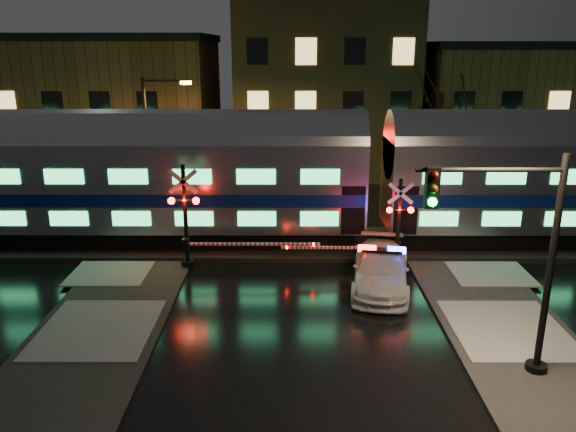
# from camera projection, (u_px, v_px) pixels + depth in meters

# --- Properties ---
(ground) EXTENTS (120.00, 120.00, 0.00)m
(ground) POSITION_uv_depth(u_px,v_px,m) (301.00, 293.00, 20.66)
(ground) COLOR black
(ground) RESTS_ON ground
(ballast) EXTENTS (90.00, 4.20, 0.24)m
(ballast) POSITION_uv_depth(u_px,v_px,m) (299.00, 244.00, 25.41)
(ballast) COLOR black
(ballast) RESTS_ON ground
(sidewalk_left) EXTENTS (4.00, 20.00, 0.12)m
(sidewalk_left) POSITION_uv_depth(u_px,v_px,m) (61.00, 385.00, 14.92)
(sidewalk_left) COLOR #2D2D2D
(sidewalk_left) RESTS_ON ground
(sidewalk_right) EXTENTS (4.00, 20.00, 0.12)m
(sidewalk_right) POSITION_uv_depth(u_px,v_px,m) (549.00, 386.00, 14.89)
(sidewalk_right) COLOR #2D2D2D
(sidewalk_right) RESTS_ON ground
(building_left) EXTENTS (14.00, 10.00, 9.00)m
(building_left) POSITION_uv_depth(u_px,v_px,m) (115.00, 107.00, 40.44)
(building_left) COLOR brown
(building_left) RESTS_ON ground
(building_mid) EXTENTS (12.00, 11.00, 11.50)m
(building_mid) POSITION_uv_depth(u_px,v_px,m) (323.00, 89.00, 40.52)
(building_mid) COLOR brown
(building_mid) RESTS_ON ground
(building_right) EXTENTS (12.00, 10.00, 8.50)m
(building_right) POSITION_uv_depth(u_px,v_px,m) (503.00, 111.00, 40.45)
(building_right) COLOR brown
(building_right) RESTS_ON ground
(train) EXTENTS (51.00, 3.12, 5.92)m
(train) POSITION_uv_depth(u_px,v_px,m) (376.00, 174.00, 24.45)
(train) COLOR black
(train) RESTS_ON ballast
(police_car) EXTENTS (2.81, 5.24, 1.61)m
(police_car) POSITION_uv_depth(u_px,v_px,m) (381.00, 269.00, 20.92)
(police_car) COLOR silver
(police_car) RESTS_ON ground
(crossing_signal_right) EXTENTS (5.30, 0.63, 3.75)m
(crossing_signal_right) POSITION_uv_depth(u_px,v_px,m) (389.00, 233.00, 22.40)
(crossing_signal_right) COLOR black
(crossing_signal_right) RESTS_ON ground
(crossing_signal_left) EXTENTS (6.08, 0.67, 4.30)m
(crossing_signal_left) POSITION_uv_depth(u_px,v_px,m) (194.00, 227.00, 22.37)
(crossing_signal_left) COLOR black
(crossing_signal_left) RESTS_ON ground
(traffic_light) EXTENTS (4.00, 0.71, 6.18)m
(traffic_light) POSITION_uv_depth(u_px,v_px,m) (515.00, 264.00, 14.57)
(traffic_light) COLOR black
(traffic_light) RESTS_ON ground
(streetlight) EXTENTS (2.43, 0.25, 7.28)m
(streetlight) POSITION_uv_depth(u_px,v_px,m) (152.00, 140.00, 28.08)
(streetlight) COLOR black
(streetlight) RESTS_ON ground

